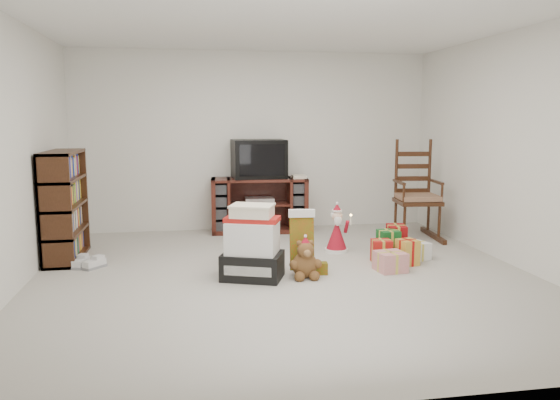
{
  "coord_description": "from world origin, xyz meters",
  "views": [
    {
      "loc": [
        -0.95,
        -5.2,
        1.58
      ],
      "look_at": [
        0.05,
        0.6,
        0.69
      ],
      "focal_mm": 35.0,
      "sensor_mm": 36.0,
      "label": 1
    }
  ],
  "objects_px": {
    "gift_pile": "(252,247)",
    "mrs_claus_figurine": "(237,244)",
    "tv_stand": "(259,205)",
    "bookshelf": "(65,207)",
    "santa_figurine": "(337,233)",
    "red_suitcase": "(251,248)",
    "sneaker_pair": "(88,263)",
    "rocking_chair": "(415,203)",
    "gift_cluster": "(396,250)",
    "crt_television": "(259,159)",
    "teddy_bear": "(305,262)"
  },
  "relations": [
    {
      "from": "sneaker_pair",
      "to": "gift_cluster",
      "type": "distance_m",
      "value": 3.36
    },
    {
      "from": "gift_cluster",
      "to": "crt_television",
      "type": "relative_size",
      "value": 1.37
    },
    {
      "from": "sneaker_pair",
      "to": "red_suitcase",
      "type": "bearing_deg",
      "value": 9.38
    },
    {
      "from": "gift_pile",
      "to": "mrs_claus_figurine",
      "type": "bearing_deg",
      "value": 119.36
    },
    {
      "from": "gift_pile",
      "to": "mrs_claus_figurine",
      "type": "height_order",
      "value": "gift_pile"
    },
    {
      "from": "gift_pile",
      "to": "crt_television",
      "type": "relative_size",
      "value": 0.97
    },
    {
      "from": "tv_stand",
      "to": "bookshelf",
      "type": "xyz_separation_m",
      "value": [
        -2.34,
        -1.1,
        0.21
      ]
    },
    {
      "from": "gift_pile",
      "to": "santa_figurine",
      "type": "relative_size",
      "value": 1.25
    },
    {
      "from": "bookshelf",
      "to": "santa_figurine",
      "type": "relative_size",
      "value": 2.1
    },
    {
      "from": "bookshelf",
      "to": "gift_pile",
      "type": "bearing_deg",
      "value": -29.67
    },
    {
      "from": "santa_figurine",
      "to": "sneaker_pair",
      "type": "height_order",
      "value": "santa_figurine"
    },
    {
      "from": "bookshelf",
      "to": "teddy_bear",
      "type": "height_order",
      "value": "bookshelf"
    },
    {
      "from": "rocking_chair",
      "to": "gift_pile",
      "type": "distance_m",
      "value": 2.82
    },
    {
      "from": "tv_stand",
      "to": "santa_figurine",
      "type": "height_order",
      "value": "tv_stand"
    },
    {
      "from": "teddy_bear",
      "to": "mrs_claus_figurine",
      "type": "height_order",
      "value": "mrs_claus_figurine"
    },
    {
      "from": "red_suitcase",
      "to": "mrs_claus_figurine",
      "type": "bearing_deg",
      "value": 99.41
    },
    {
      "from": "mrs_claus_figurine",
      "to": "red_suitcase",
      "type": "bearing_deg",
      "value": -73.47
    },
    {
      "from": "santa_figurine",
      "to": "red_suitcase",
      "type": "bearing_deg",
      "value": -148.12
    },
    {
      "from": "tv_stand",
      "to": "gift_cluster",
      "type": "height_order",
      "value": "tv_stand"
    },
    {
      "from": "bookshelf",
      "to": "gift_cluster",
      "type": "relative_size",
      "value": 1.2
    },
    {
      "from": "rocking_chair",
      "to": "gift_pile",
      "type": "xyz_separation_m",
      "value": [
        -2.36,
        -1.53,
        -0.14
      ]
    },
    {
      "from": "bookshelf",
      "to": "santa_figurine",
      "type": "distance_m",
      "value": 3.12
    },
    {
      "from": "bookshelf",
      "to": "gift_pile",
      "type": "height_order",
      "value": "bookshelf"
    },
    {
      "from": "bookshelf",
      "to": "teddy_bear",
      "type": "xyz_separation_m",
      "value": [
        2.49,
        -1.19,
        -0.42
      ]
    },
    {
      "from": "mrs_claus_figurine",
      "to": "sneaker_pair",
      "type": "height_order",
      "value": "mrs_claus_figurine"
    },
    {
      "from": "santa_figurine",
      "to": "sneaker_pair",
      "type": "relative_size",
      "value": 1.57
    },
    {
      "from": "tv_stand",
      "to": "santa_figurine",
      "type": "bearing_deg",
      "value": -56.55
    },
    {
      "from": "rocking_chair",
      "to": "gift_cluster",
      "type": "height_order",
      "value": "rocking_chair"
    },
    {
      "from": "teddy_bear",
      "to": "sneaker_pair",
      "type": "bearing_deg",
      "value": 161.08
    },
    {
      "from": "gift_pile",
      "to": "santa_figurine",
      "type": "distance_m",
      "value": 1.45
    },
    {
      "from": "tv_stand",
      "to": "teddy_bear",
      "type": "xyz_separation_m",
      "value": [
        0.15,
        -2.29,
        -0.21
      ]
    },
    {
      "from": "tv_stand",
      "to": "mrs_claus_figurine",
      "type": "bearing_deg",
      "value": -102.23
    },
    {
      "from": "tv_stand",
      "to": "mrs_claus_figurine",
      "type": "xyz_separation_m",
      "value": [
        -0.46,
        -1.63,
        -0.16
      ]
    },
    {
      "from": "red_suitcase",
      "to": "mrs_claus_figurine",
      "type": "height_order",
      "value": "mrs_claus_figurine"
    },
    {
      "from": "santa_figurine",
      "to": "crt_television",
      "type": "relative_size",
      "value": 0.78
    },
    {
      "from": "bookshelf",
      "to": "rocking_chair",
      "type": "relative_size",
      "value": 0.9
    },
    {
      "from": "santa_figurine",
      "to": "mrs_claus_figurine",
      "type": "height_order",
      "value": "santa_figurine"
    },
    {
      "from": "santa_figurine",
      "to": "teddy_bear",
      "type": "bearing_deg",
      "value": -121.29
    },
    {
      "from": "red_suitcase",
      "to": "teddy_bear",
      "type": "distance_m",
      "value": 0.59
    },
    {
      "from": "gift_cluster",
      "to": "crt_television",
      "type": "height_order",
      "value": "crt_television"
    },
    {
      "from": "bookshelf",
      "to": "rocking_chair",
      "type": "bearing_deg",
      "value": 5.36
    },
    {
      "from": "tv_stand",
      "to": "crt_television",
      "type": "height_order",
      "value": "crt_television"
    },
    {
      "from": "bookshelf",
      "to": "gift_pile",
      "type": "relative_size",
      "value": 1.68
    },
    {
      "from": "rocking_chair",
      "to": "crt_television",
      "type": "relative_size",
      "value": 1.82
    },
    {
      "from": "bookshelf",
      "to": "mrs_claus_figurine",
      "type": "height_order",
      "value": "bookshelf"
    },
    {
      "from": "teddy_bear",
      "to": "gift_cluster",
      "type": "height_order",
      "value": "teddy_bear"
    },
    {
      "from": "sneaker_pair",
      "to": "crt_television",
      "type": "height_order",
      "value": "crt_television"
    },
    {
      "from": "teddy_bear",
      "to": "santa_figurine",
      "type": "xyz_separation_m",
      "value": [
        0.6,
        0.99,
        0.06
      ]
    },
    {
      "from": "teddy_bear",
      "to": "gift_cluster",
      "type": "bearing_deg",
      "value": 22.57
    },
    {
      "from": "bookshelf",
      "to": "sneaker_pair",
      "type": "height_order",
      "value": "bookshelf"
    }
  ]
}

